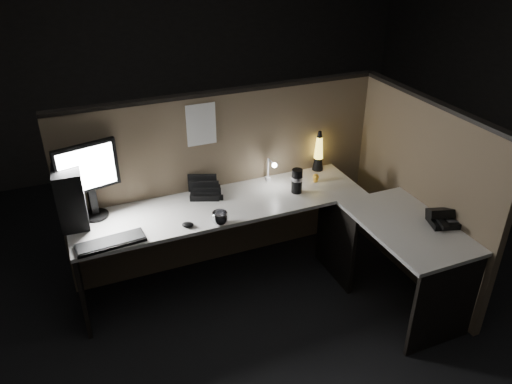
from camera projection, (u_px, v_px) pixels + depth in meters
name	position (u px, v px, depth m)	size (l,w,h in m)	color
floor	(270.00, 320.00, 3.79)	(6.00, 6.00, 0.00)	black
room_shell	(274.00, 119.00, 3.01)	(6.00, 6.00, 6.00)	silver
partition_back	(226.00, 180.00, 4.18)	(2.66, 0.06, 1.50)	brown
partition_right	(419.00, 195.00, 3.96)	(0.06, 1.66, 1.50)	brown
desk	(279.00, 234.00, 3.77)	(2.60, 1.60, 0.73)	beige
pc_tower	(70.00, 193.00, 3.58)	(0.19, 0.42, 0.44)	black
monitor	(88.00, 174.00, 3.56)	(0.44, 0.19, 0.58)	black
keyboard	(111.00, 243.00, 3.40)	(0.47, 0.16, 0.02)	black
mouse	(188.00, 225.00, 3.58)	(0.09, 0.06, 0.03)	black
clip_lamp	(271.00, 169.00, 4.12)	(0.04, 0.17, 0.22)	silver
organizer	(205.00, 190.00, 3.98)	(0.29, 0.27, 0.18)	black
lava_lamp	(319.00, 154.00, 4.33)	(0.10, 0.10, 0.36)	black
travel_mug	(297.00, 181.00, 3.99)	(0.09, 0.09, 0.20)	black
steel_mug	(220.00, 218.00, 3.60)	(0.12, 0.12, 0.10)	silver
figurine	(316.00, 177.00, 4.18)	(0.05, 0.05, 0.05)	gold
pinned_paper	(201.00, 125.00, 3.82)	(0.23, 0.00, 0.33)	white
desk_phone	(443.00, 218.00, 3.61)	(0.25, 0.25, 0.12)	black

